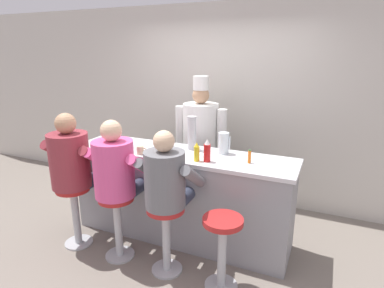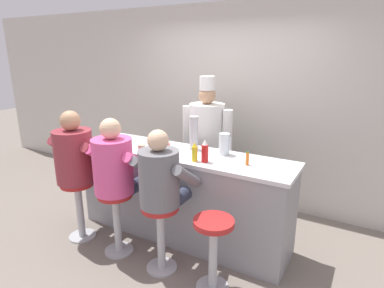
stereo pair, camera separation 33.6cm
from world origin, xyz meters
name	(u,v)px [view 1 (the left image)]	position (x,y,z in m)	size (l,w,h in m)	color
ground_plane	(169,249)	(0.00, 0.00, 0.00)	(20.00, 20.00, 0.00)	slate
wall_back	(219,105)	(0.00, 1.58, 1.35)	(10.00, 0.06, 2.70)	beige
diner_counter	(181,195)	(0.00, 0.31, 0.51)	(2.50, 0.63, 1.02)	gray
ketchup_bottle_red	(207,151)	(0.38, 0.15, 1.13)	(0.07, 0.07, 0.23)	red
mustard_bottle_yellow	(197,152)	(0.28, 0.12, 1.11)	(0.06, 0.06, 0.20)	yellow
hot_sauce_bottle_orange	(249,157)	(0.77, 0.28, 1.09)	(0.03, 0.03, 0.14)	orange
water_pitcher_clear	(224,143)	(0.44, 0.47, 1.14)	(0.13, 0.11, 0.23)	silver
breakfast_plate	(165,156)	(-0.07, 0.10, 1.04)	(0.25, 0.25, 0.05)	white
cereal_bowl	(161,147)	(-0.25, 0.35, 1.04)	(0.14, 0.14, 0.05)	#B24C47
coffee_mug_tan	(141,150)	(-0.36, 0.09, 1.06)	(0.12, 0.08, 0.09)	beige
cup_stack_steel	(192,133)	(0.07, 0.47, 1.21)	(0.10, 0.10, 0.37)	#B7BABF
diner_seated_maroon	(73,164)	(-0.98, -0.27, 0.93)	(0.62, 0.61, 1.49)	#B2B5BA
diner_seated_pink	(116,173)	(-0.41, -0.27, 0.92)	(0.60, 0.60, 1.46)	#B2B5BA
diner_seated_grey	(167,184)	(0.15, -0.28, 0.90)	(0.57, 0.56, 1.42)	#B2B5BA
empty_stool_round	(222,242)	(0.71, -0.31, 0.47)	(0.36, 0.36, 0.70)	#B2B5BA
cook_in_whites_near	(200,139)	(-0.06, 1.03, 0.98)	(0.70, 0.45, 1.79)	#232328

